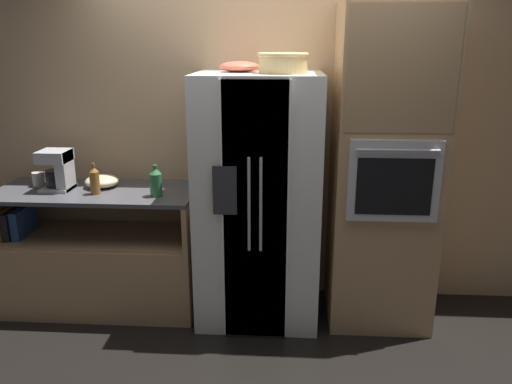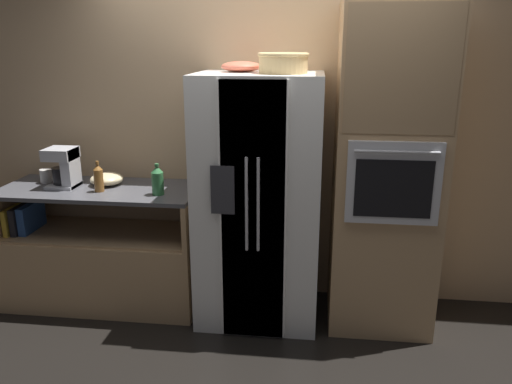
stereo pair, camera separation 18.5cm
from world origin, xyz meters
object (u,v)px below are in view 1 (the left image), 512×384
at_px(wicker_basket, 283,62).
at_px(fruit_bowl, 240,67).
at_px(mixing_bowl, 102,181).
at_px(bottle_tall, 156,182).
at_px(mug, 39,179).
at_px(coffee_maker, 59,169).
at_px(bottle_short, 95,180).
at_px(refrigerator, 258,200).
at_px(wall_oven, 384,170).

relative_size(wicker_basket, fruit_bowl, 1.21).
bearing_deg(mixing_bowl, bottle_tall, -23.09).
xyz_separation_m(bottle_tall, mug, (-0.96, 0.20, -0.05)).
bearing_deg(coffee_maker, bottle_short, -16.61).
bearing_deg(mug, coffee_maker, -23.09).
height_order(refrigerator, wicker_basket, wicker_basket).
xyz_separation_m(refrigerator, fruit_bowl, (-0.14, 0.09, 0.94)).
distance_m(wall_oven, mug, 2.58).
bearing_deg(wall_oven, coffee_maker, 179.68).
bearing_deg(refrigerator, bottle_short, -177.91).
height_order(fruit_bowl, bottle_tall, fruit_bowl).
bearing_deg(mixing_bowl, refrigerator, -6.41).
bearing_deg(bottle_short, wicker_basket, -0.79).
xyz_separation_m(wall_oven, mug, (-2.57, 0.10, -0.14)).
height_order(wall_oven, bottle_short, wall_oven).
bearing_deg(coffee_maker, mixing_bowl, 17.20).
xyz_separation_m(wall_oven, bottle_short, (-2.07, -0.08, -0.09)).
bearing_deg(fruit_bowl, bottle_tall, -165.12).
xyz_separation_m(refrigerator, bottle_tall, (-0.73, -0.07, 0.15)).
height_order(refrigerator, bottle_tall, refrigerator).
distance_m(bottle_short, mug, 0.54).
xyz_separation_m(bottle_short, mug, (-0.51, 0.18, -0.05)).
xyz_separation_m(fruit_bowl, bottle_short, (-1.04, -0.13, -0.79)).
bearing_deg(wicker_basket, fruit_bowl, 153.10).
distance_m(bottle_short, mixing_bowl, 0.19).
bearing_deg(refrigerator, bottle_tall, -174.80).
height_order(fruit_bowl, coffee_maker, fruit_bowl).
xyz_separation_m(refrigerator, mug, (-1.69, 0.13, 0.09)).
height_order(wall_oven, bottle_tall, wall_oven).
relative_size(wicker_basket, bottle_short, 1.46).
height_order(fruit_bowl, mixing_bowl, fruit_bowl).
distance_m(refrigerator, wicker_basket, 0.99).
bearing_deg(mug, mixing_bowl, 0.06).
bearing_deg(bottle_short, coffee_maker, 163.39).
bearing_deg(bottle_tall, bottle_short, 177.08).
distance_m(wicker_basket, fruit_bowl, 0.34).
bearing_deg(wicker_basket, bottle_short, 179.21).
bearing_deg(fruit_bowl, mug, 178.40).
height_order(mug, coffee_maker, coffee_maker).
relative_size(fruit_bowl, bottle_short, 1.21).
distance_m(bottle_tall, bottle_short, 0.46).
bearing_deg(wicker_basket, wall_oven, 7.48).
bearing_deg(refrigerator, wicker_basket, -20.65).
relative_size(mixing_bowl, coffee_maker, 0.83).
relative_size(fruit_bowl, mug, 2.09).
relative_size(wicker_basket, mug, 2.53).
xyz_separation_m(bottle_tall, coffee_maker, (-0.76, 0.11, 0.05)).
xyz_separation_m(wicker_basket, fruit_bowl, (-0.30, 0.15, -0.04)).
height_order(wall_oven, mug, wall_oven).
relative_size(bottle_short, coffee_maker, 0.77).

